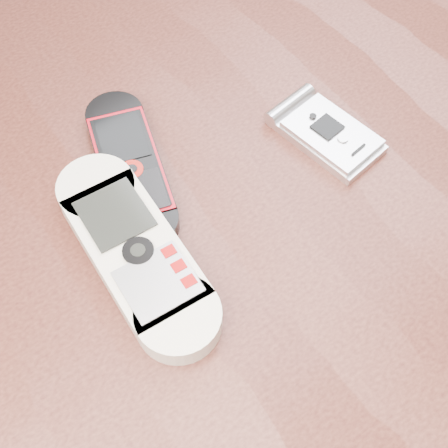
# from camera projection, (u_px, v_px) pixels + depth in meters

# --- Properties ---
(table) EXTENTS (1.20, 0.80, 0.75)m
(table) POSITION_uv_depth(u_px,v_px,m) (219.00, 296.00, 0.55)
(table) COLOR black
(table) RESTS_ON ground
(nokia_white) EXTENTS (0.07, 0.18, 0.02)m
(nokia_white) POSITION_uv_depth(u_px,v_px,m) (135.00, 250.00, 0.44)
(nokia_white) COLOR silver
(nokia_white) RESTS_ON table
(nokia_black_red) EXTENTS (0.09, 0.16, 0.02)m
(nokia_black_red) POSITION_uv_depth(u_px,v_px,m) (130.00, 166.00, 0.49)
(nokia_black_red) COLOR black
(nokia_black_red) RESTS_ON table
(motorola_razr) EXTENTS (0.06, 0.10, 0.01)m
(motorola_razr) POSITION_uv_depth(u_px,v_px,m) (329.00, 134.00, 0.50)
(motorola_razr) COLOR silver
(motorola_razr) RESTS_ON table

